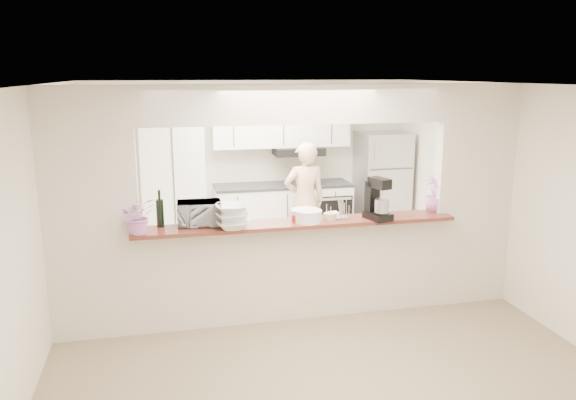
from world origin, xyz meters
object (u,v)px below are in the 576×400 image
object	(u,v)px
toaster_oven	(199,213)
stand_mixer	(377,201)
refrigerator	(382,186)
person	(305,201)

from	to	relation	value
toaster_oven	stand_mixer	world-z (taller)	stand_mixer
stand_mixer	refrigerator	bearing A→B (deg)	66.62
stand_mixer	person	bearing A→B (deg)	96.92
refrigerator	toaster_oven	size ratio (longest dim) A/B	3.86
refrigerator	person	bearing A→B (deg)	-153.57
refrigerator	person	world-z (taller)	refrigerator
stand_mixer	person	xyz separation A→B (m)	(-0.25, 2.06, -0.46)
toaster_oven	refrigerator	bearing A→B (deg)	42.75
refrigerator	person	distance (m)	1.62
toaster_oven	stand_mixer	distance (m)	1.87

